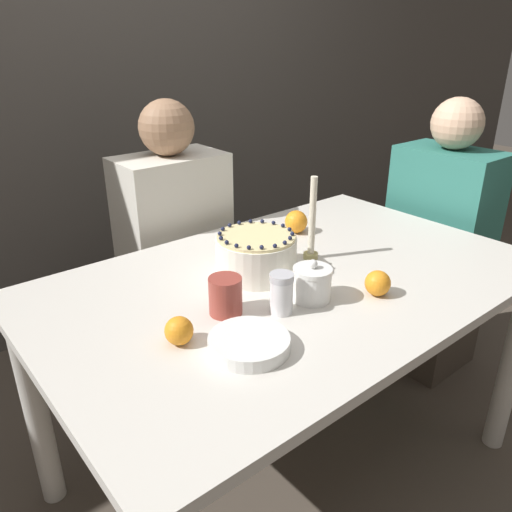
{
  "coord_description": "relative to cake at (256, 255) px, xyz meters",
  "views": [
    {
      "loc": [
        -0.9,
        -0.93,
        1.38
      ],
      "look_at": [
        -0.07,
        0.09,
        0.8
      ],
      "focal_mm": 35.0,
      "sensor_mm": 36.0,
      "label": 1
    }
  ],
  "objects": [
    {
      "name": "ground_plane",
      "position": [
        0.07,
        -0.09,
        -0.8
      ],
      "size": [
        12.0,
        12.0,
        0.0
      ],
      "primitive_type": "plane",
      "color": "#4C4238"
    },
    {
      "name": "orange_fruit_1",
      "position": [
        -0.36,
        -0.17,
        -0.03
      ],
      "size": [
        0.07,
        0.07,
        0.07
      ],
      "color": "orange",
      "rests_on": "dining_table"
    },
    {
      "name": "person_woman_floral",
      "position": [
        1.0,
        -0.0,
        -0.29
      ],
      "size": [
        0.34,
        0.4,
        1.17
      ],
      "rotation": [
        0.0,
        0.0,
        1.57
      ],
      "color": "#473D33",
      "rests_on": "ground_plane"
    },
    {
      "name": "candle",
      "position": [
        0.2,
        -0.02,
        0.05
      ],
      "size": [
        0.05,
        0.05,
        0.26
      ],
      "color": "tan",
      "rests_on": "dining_table"
    },
    {
      "name": "cake",
      "position": [
        0.0,
        0.0,
        0.0
      ],
      "size": [
        0.23,
        0.23,
        0.13
      ],
      "color": "white",
      "rests_on": "dining_table"
    },
    {
      "name": "dining_table",
      "position": [
        0.07,
        -0.09,
        -0.17
      ],
      "size": [
        1.46,
        0.92,
        0.74
      ],
      "color": "beige",
      "rests_on": "ground_plane"
    },
    {
      "name": "cup",
      "position": [
        -0.2,
        -0.13,
        -0.01
      ],
      "size": [
        0.08,
        0.08,
        0.1
      ],
      "color": "#993D33",
      "rests_on": "dining_table"
    },
    {
      "name": "sugar_shaker",
      "position": [
        -0.09,
        -0.21,
        -0.01
      ],
      "size": [
        0.06,
        0.06,
        0.11
      ],
      "color": "white",
      "rests_on": "dining_table"
    },
    {
      "name": "person_man_blue_shirt",
      "position": [
        0.06,
        0.57,
        -0.29
      ],
      "size": [
        0.4,
        0.34,
        1.18
      ],
      "rotation": [
        0.0,
        0.0,
        3.14
      ],
      "color": "#595960",
      "rests_on": "ground_plane"
    },
    {
      "name": "orange_fruit_0",
      "position": [
        0.17,
        -0.31,
        -0.03
      ],
      "size": [
        0.07,
        0.07,
        0.07
      ],
      "color": "orange",
      "rests_on": "dining_table"
    },
    {
      "name": "plate_stack",
      "position": [
        -0.26,
        -0.29,
        -0.04
      ],
      "size": [
        0.18,
        0.18,
        0.03
      ],
      "color": "white",
      "rests_on": "dining_table"
    },
    {
      "name": "orange_fruit_2",
      "position": [
        0.32,
        0.17,
        -0.02
      ],
      "size": [
        0.08,
        0.08,
        0.08
      ],
      "color": "orange",
      "rests_on": "dining_table"
    },
    {
      "name": "sugar_bowl",
      "position": [
        0.01,
        -0.21,
        -0.01
      ],
      "size": [
        0.1,
        0.1,
        0.11
      ],
      "color": "white",
      "rests_on": "dining_table"
    },
    {
      "name": "wall_behind",
      "position": [
        0.07,
        1.31,
        0.5
      ],
      "size": [
        8.0,
        0.05,
        2.6
      ],
      "color": "#4C4742",
      "rests_on": "ground_plane"
    }
  ]
}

